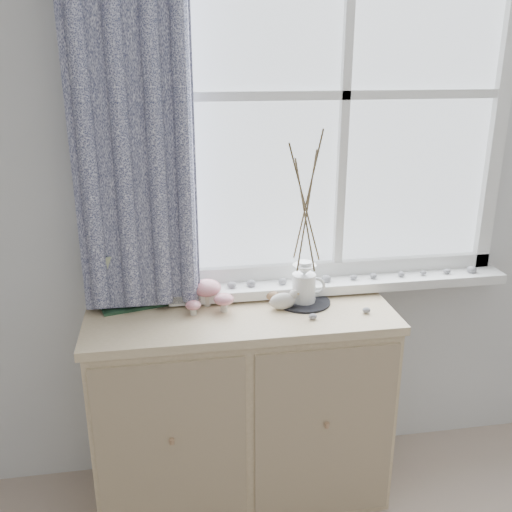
# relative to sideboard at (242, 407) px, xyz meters

# --- Properties ---
(sideboard) EXTENTS (1.20, 0.45, 0.85)m
(sideboard) POSITION_rel_sideboard_xyz_m (0.00, 0.00, 0.00)
(sideboard) COLOR beige
(sideboard) RESTS_ON ground
(botanical_book) EXTENTS (0.38, 0.21, 0.25)m
(botanical_book) POSITION_rel_sideboard_xyz_m (-0.39, 0.11, 0.55)
(botanical_book) COLOR #1C3B26
(botanical_book) RESTS_ON sideboard
(toadstool_cluster) EXTENTS (0.19, 0.17, 0.11)m
(toadstool_cluster) POSITION_rel_sideboard_xyz_m (-0.12, 0.08, 0.49)
(toadstool_cluster) COLOR beige
(toadstool_cluster) RESTS_ON sideboard
(wooden_eggs) EXTENTS (0.09, 0.11, 0.07)m
(wooden_eggs) POSITION_rel_sideboard_xyz_m (0.16, 0.07, 0.45)
(wooden_eggs) COLOR #A27C5A
(wooden_eggs) RESTS_ON sideboard
(songbird_figurine) EXTENTS (0.15, 0.08, 0.07)m
(songbird_figurine) POSITION_rel_sideboard_xyz_m (0.17, 0.02, 0.46)
(songbird_figurine) COLOR beige
(songbird_figurine) RESTS_ON sideboard
(crocheted_doily) EXTENTS (0.22, 0.22, 0.01)m
(crocheted_doily) POSITION_rel_sideboard_xyz_m (0.26, 0.06, 0.43)
(crocheted_doily) COLOR black
(crocheted_doily) RESTS_ON sideboard
(twig_pitcher) EXTENTS (0.32, 0.32, 0.72)m
(twig_pitcher) POSITION_rel_sideboard_xyz_m (0.26, 0.06, 0.83)
(twig_pitcher) COLOR white
(twig_pitcher) RESTS_ON crocheted_doily
(sideboard_pebbles) EXTENTS (0.25, 0.19, 0.02)m
(sideboard_pebbles) POSITION_rel_sideboard_xyz_m (0.35, -0.03, 0.44)
(sideboard_pebbles) COLOR gray
(sideboard_pebbles) RESTS_ON sideboard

